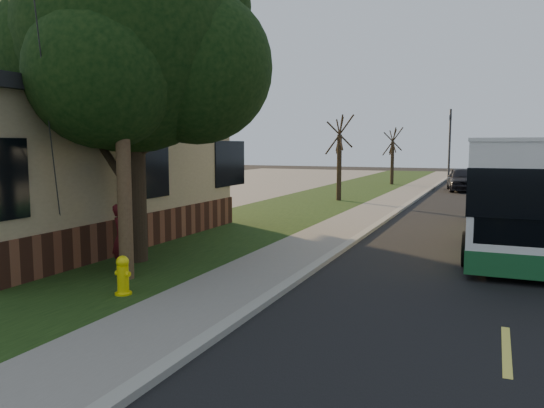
{
  "coord_description": "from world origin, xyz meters",
  "views": [
    {
      "loc": [
        3.75,
        -7.85,
        2.87
      ],
      "look_at": [
        -0.99,
        3.38,
        1.5
      ],
      "focal_mm": 35.0,
      "sensor_mm": 36.0,
      "label": 1
    }
  ],
  "objects": [
    {
      "name": "dumpster",
      "position": [
        -9.5,
        7.7,
        0.75
      ],
      "size": [
        1.98,
        1.82,
        1.42
      ],
      "color": "black",
      "rests_on": "building_lot"
    },
    {
      "name": "fire_hydrant",
      "position": [
        -2.6,
        0.0,
        0.43
      ],
      "size": [
        0.32,
        0.32,
        0.74
      ],
      "color": "yellow",
      "rests_on": "grass_verge"
    },
    {
      "name": "transit_bus",
      "position": [
        4.39,
        9.27,
        1.6
      ],
      "size": [
        2.56,
        11.11,
        3.01
      ],
      "color": "silver",
      "rests_on": "ground"
    },
    {
      "name": "skateboarder",
      "position": [
        -3.83,
        1.49,
        0.82
      ],
      "size": [
        0.65,
        0.62,
        1.51
      ],
      "primitive_type": "imported",
      "rotation": [
        0.0,
        0.0,
        2.48
      ],
      "color": "#440D12",
      "rests_on": "grass_verge"
    },
    {
      "name": "leafy_tree",
      "position": [
        -4.17,
        2.65,
        5.17
      ],
      "size": [
        6.3,
        6.0,
        7.8
      ],
      "color": "black",
      "rests_on": "grass_verge"
    },
    {
      "name": "distant_car",
      "position": [
        1.9,
        27.03,
        0.74
      ],
      "size": [
        2.31,
        4.52,
        1.47
      ],
      "primitive_type": "imported",
      "rotation": [
        0.0,
        0.0,
        0.14
      ],
      "color": "black",
      "rests_on": "ground"
    },
    {
      "name": "bare_tree_near",
      "position": [
        -3.5,
        18.0,
        2.15
      ],
      "size": [
        1.38,
        1.21,
        4.31
      ],
      "color": "black",
      "rests_on": "grass_verge"
    },
    {
      "name": "building_lot",
      "position": [
        -14.5,
        10.0,
        0.02
      ],
      "size": [
        15.0,
        80.0,
        0.04
      ],
      "primitive_type": "cube",
      "color": "slate",
      "rests_on": "ground"
    },
    {
      "name": "ground",
      "position": [
        0.0,
        0.0,
        0.0
      ],
      "size": [
        120.0,
        120.0,
        0.0
      ],
      "primitive_type": "plane",
      "color": "black",
      "rests_on": "ground"
    },
    {
      "name": "bare_tree_far",
      "position": [
        -3.0,
        30.0,
        2.0
      ],
      "size": [
        1.38,
        1.21,
        4.03
      ],
      "color": "black",
      "rests_on": "grass_verge"
    },
    {
      "name": "traffic_signal",
      "position": [
        0.5,
        34.0,
        3.16
      ],
      "size": [
        0.18,
        0.22,
        5.5
      ],
      "color": "#2D2D30",
      "rests_on": "ground"
    },
    {
      "name": "sidewalk",
      "position": [
        -1.0,
        10.0,
        0.04
      ],
      "size": [
        2.0,
        80.0,
        0.08
      ],
      "primitive_type": "cube",
      "color": "slate",
      "rests_on": "ground"
    },
    {
      "name": "road",
      "position": [
        4.0,
        10.0,
        0.01
      ],
      "size": [
        8.0,
        80.0,
        0.01
      ],
      "primitive_type": "cube",
      "color": "black",
      "rests_on": "ground"
    },
    {
      "name": "utility_pole",
      "position": [
        -3.31,
        0.99,
        4.63
      ],
      "size": [
        2.86,
        3.21,
        9.07
      ],
      "color": "#473321",
      "rests_on": "ground"
    },
    {
      "name": "curb",
      "position": [
        0.0,
        10.0,
        0.06
      ],
      "size": [
        0.25,
        80.0,
        0.12
      ],
      "primitive_type": "cube",
      "color": "gray",
      "rests_on": "ground"
    },
    {
      "name": "grass_verge",
      "position": [
        -4.5,
        10.0,
        0.04
      ],
      "size": [
        5.0,
        80.0,
        0.07
      ],
      "primitive_type": "cube",
      "color": "black",
      "rests_on": "ground"
    }
  ]
}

